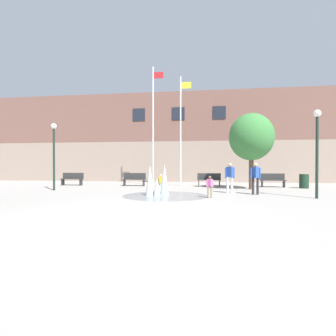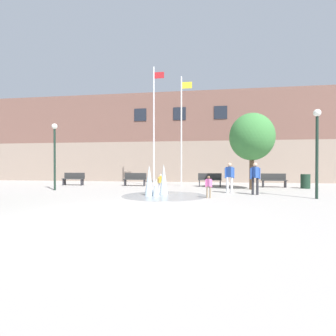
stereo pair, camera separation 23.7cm
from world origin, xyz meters
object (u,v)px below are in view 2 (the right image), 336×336
park_bench_far_left (74,179)px  child_running (161,182)px  trash_can (305,181)px  park_bench_under_right_flagpole (210,180)px  park_bench_left_of_flagpoles (135,179)px  teen_by_trashcan (230,175)px  flagpole_left (154,123)px  park_bench_far_right (274,180)px  adult_near_bench (255,176)px  flagpole_right (182,128)px  lamp_post_left_lane (55,147)px  lamp_post_right_lane (317,140)px  street_tree_near_building (252,137)px  child_with_pink_shirt (209,185)px

park_bench_far_left → child_running: child_running is taller
child_running → trash_can: 9.36m
park_bench_under_right_flagpole → park_bench_left_of_flagpoles: bearing=-178.4°
park_bench_under_right_flagpole → child_running: size_ratio=1.62×
teen_by_trashcan → flagpole_left: 7.62m
park_bench_far_right → trash_can: 1.86m
park_bench_left_of_flagpoles → adult_near_bench: 8.70m
flagpole_right → lamp_post_left_lane: flagpole_right is taller
park_bench_far_left → teen_by_trashcan: 11.51m
lamp_post_right_lane → street_tree_near_building: size_ratio=0.85×
park_bench_far_right → child_running: (-6.85, -4.36, 0.10)m
park_bench_far_left → flagpole_left: 7.18m
park_bench_far_right → street_tree_near_building: size_ratio=0.35×
park_bench_far_right → child_with_pink_shirt: (-4.31, -6.42, 0.10)m
park_bench_under_right_flagpole → flagpole_left: 5.69m
park_bench_far_right → lamp_post_left_lane: size_ratio=0.41×
flagpole_left → street_tree_near_building: size_ratio=1.86×
park_bench_left_of_flagpoles → park_bench_far_right: size_ratio=1.00×
lamp_post_left_lane → park_bench_under_right_flagpole: bearing=23.7°
park_bench_far_left → teen_by_trashcan: (10.84, -3.86, 0.45)m
lamp_post_left_lane → trash_can: 15.46m
teen_by_trashcan → lamp_post_right_lane: bearing=13.9°
child_running → flagpole_right: 5.96m
park_bench_far_right → flagpole_left: 9.13m
adult_near_bench → lamp_post_right_lane: lamp_post_right_lane is taller
flagpole_left → lamp_post_left_lane: size_ratio=2.20×
child_running → lamp_post_left_lane: lamp_post_left_lane is taller
street_tree_near_building → lamp_post_right_lane: bearing=-63.8°
flagpole_right → lamp_post_right_lane: size_ratio=1.99×
park_bench_left_of_flagpoles → street_tree_near_building: (7.73, -1.58, 2.69)m
park_bench_far_right → trash_can: bearing=-20.7°
child_running → park_bench_left_of_flagpoles: bearing=-144.2°
lamp_post_right_lane → street_tree_near_building: 4.69m
lamp_post_right_lane → trash_can: (1.39, 5.32, -2.10)m
child_with_pink_shirt → park_bench_far_left: bearing=9.8°
trash_can → park_bench_far_right: bearing=159.3°
child_running → teen_by_trashcan: bearing=97.1°
flagpole_left → trash_can: (9.91, -1.05, -4.08)m
teen_by_trashcan → flagpole_left: bearing=178.6°
teen_by_trashcan → child_with_pink_shirt: bearing=-74.7°
park_bench_far_right → flagpole_right: 7.18m
teen_by_trashcan → trash_can: bearing=76.3°
park_bench_far_left → child_running: (7.20, -4.07, 0.10)m
park_bench_under_right_flagpole → teen_by_trashcan: (0.99, -4.07, 0.45)m
adult_near_bench → trash_can: (3.76, 4.10, -0.48)m
teen_by_trashcan → flagpole_right: flagpole_right is taller
lamp_post_right_lane → street_tree_near_building: bearing=116.2°
child_with_pink_shirt → lamp_post_right_lane: (4.66, 0.45, 1.97)m
trash_can → adult_near_bench: bearing=-132.6°
street_tree_near_building → park_bench_far_right: bearing=46.6°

